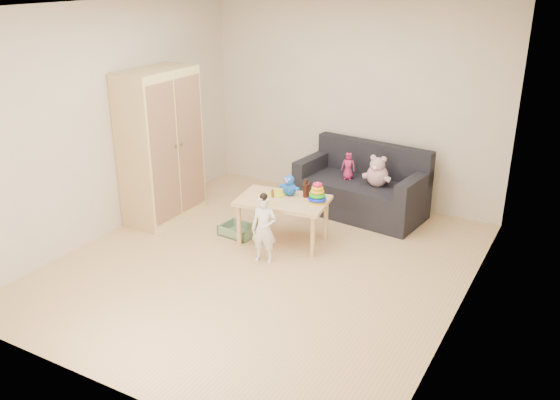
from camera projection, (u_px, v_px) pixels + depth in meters
The scene contains 13 objects.
room at pixel (263, 145), 5.77m from camera, with size 4.50×4.50×4.50m.
wardrobe at pixel (161, 146), 7.11m from camera, with size 0.51×1.02×1.83m, color #E6D07E.
sofa at pixel (360, 198), 7.42m from camera, with size 1.56×0.78×0.44m, color black.
play_table at pixel (283, 220), 6.66m from camera, with size 0.99×0.62×0.52m, color #E7B97F.
storage_bin at pixel (238, 230), 6.90m from camera, with size 0.40×0.30×0.12m, color gray, non-canonical shape.
toddler at pixel (264, 229), 6.18m from camera, with size 0.27×0.18×0.73m, color white.
pink_bear at pixel (378, 173), 7.13m from camera, with size 0.28×0.24×0.32m, color #C9949D, non-canonical shape.
doll at pixel (348, 166), 7.35m from camera, with size 0.17×0.12×0.34m, color #BF235F.
ring_stacker at pixel (317, 195), 6.44m from camera, with size 0.20×0.20×0.23m.
brown_bottle at pixel (306, 190), 6.59m from camera, with size 0.07×0.07×0.21m.
blue_plush at pixel (289, 185), 6.63m from camera, with size 0.20×0.16×0.25m, color blue, non-canonical shape.
wooden_figure at pixel (273, 193), 6.58m from camera, with size 0.04×0.03×0.10m, color brown, non-canonical shape.
yellow_book at pixel (278, 194), 6.70m from camera, with size 0.19×0.19×0.01m, color yellow.
Camera 1 is at (2.86, -4.76, 2.94)m, focal length 38.00 mm.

